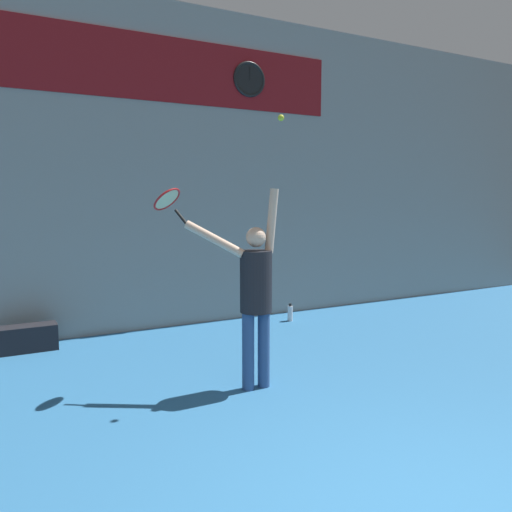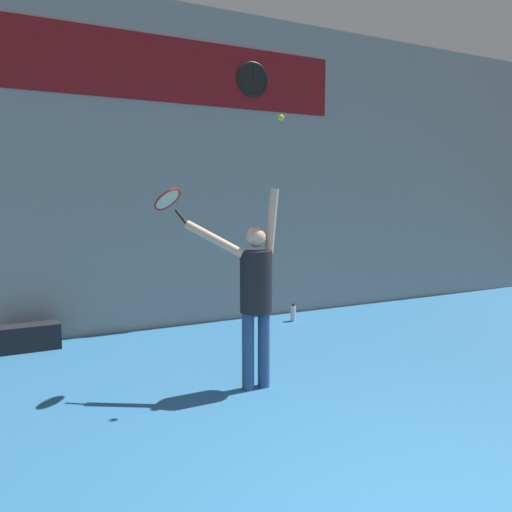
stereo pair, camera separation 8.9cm
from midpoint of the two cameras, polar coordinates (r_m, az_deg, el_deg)
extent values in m
cube|color=gray|center=(7.94, -11.49, 9.80)|extent=(18.00, 0.10, 5.00)
cube|color=maroon|center=(8.11, -11.61, 20.29)|extent=(5.95, 0.02, 0.97)
cylinder|color=black|center=(8.64, -1.08, 19.55)|extent=(0.52, 0.02, 0.52)
torus|color=black|center=(8.64, -1.08, 19.55)|extent=(0.57, 0.05, 0.57)
cube|color=black|center=(8.65, -1.04, 20.15)|extent=(0.02, 0.01, 0.21)
cylinder|color=#2D4C7F|center=(5.39, -1.38, -10.84)|extent=(0.13, 0.13, 0.84)
cylinder|color=#2D4C7F|center=(5.47, 0.41, -10.57)|extent=(0.13, 0.13, 0.84)
cylinder|color=black|center=(5.26, -0.48, -2.93)|extent=(0.34, 0.34, 0.65)
sphere|color=beige|center=(5.20, -0.49, 2.17)|extent=(0.21, 0.21, 0.21)
cylinder|color=beige|center=(5.26, 1.31, 4.03)|extent=(0.17, 0.16, 0.68)
cylinder|color=beige|center=(5.22, -5.25, 1.94)|extent=(0.56, 0.48, 0.39)
cylinder|color=black|center=(5.34, -9.04, 4.42)|extent=(0.12, 0.15, 0.17)
torus|color=red|center=(5.45, -10.60, 6.38)|extent=(0.42, 0.40, 0.25)
cylinder|color=beige|center=(5.45, -10.60, 6.38)|extent=(0.36, 0.34, 0.20)
sphere|color=#CCDB2D|center=(5.28, 2.37, 15.50)|extent=(0.07, 0.07, 0.07)
cylinder|color=silver|center=(8.40, 3.61, -6.57)|extent=(0.09, 0.09, 0.25)
cylinder|color=black|center=(8.37, 3.62, -5.59)|extent=(0.05, 0.05, 0.04)
cube|color=black|center=(7.44, -25.13, -8.53)|extent=(0.79, 0.30, 0.35)
camera|label=1|loc=(0.04, -90.49, -0.06)|focal=35.00mm
camera|label=2|loc=(0.04, 89.51, 0.06)|focal=35.00mm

